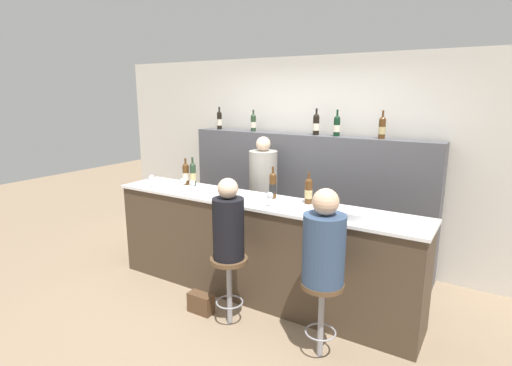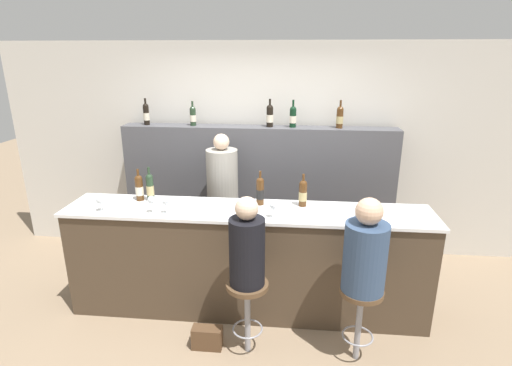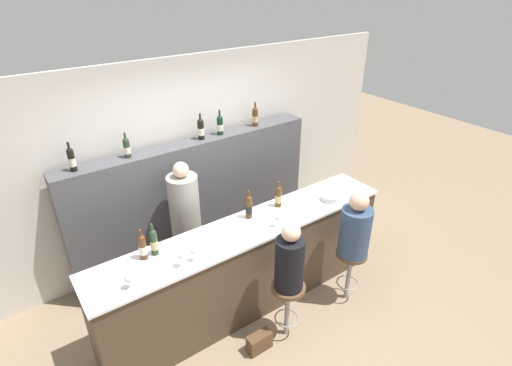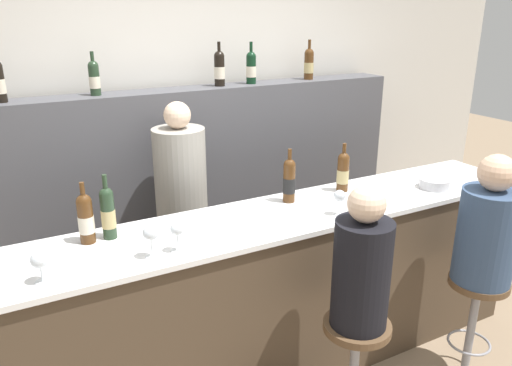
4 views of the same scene
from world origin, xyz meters
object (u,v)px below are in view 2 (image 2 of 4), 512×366
at_px(wine_bottle_backbar_3, 293,117).
at_px(bar_stool_right, 360,305).
at_px(wine_bottle_backbar_4, 340,117).
at_px(guest_seated_right, 365,252).
at_px(wine_bottle_backbar_1, 193,116).
at_px(wine_bottle_backbar_0, 146,114).
at_px(wine_bottle_backbar_2, 270,116).
at_px(handbag, 207,338).
at_px(guest_seated_left, 247,247).
at_px(bartender, 223,210).
at_px(bar_stool_left, 247,299).
at_px(wine_bottle_counter_2, 260,191).
at_px(wine_glass_2, 166,202).
at_px(wine_bottle_counter_3, 303,193).
at_px(wine_glass_1, 152,201).
at_px(wine_bottle_counter_0, 139,187).
at_px(wine_glass_3, 273,206).
at_px(wine_glass_0, 100,200).
at_px(metal_bowl, 368,215).
at_px(wine_bottle_counter_1, 150,187).

distance_m(wine_bottle_backbar_3, bar_stool_right, 2.25).
xyz_separation_m(wine_bottle_backbar_3, wine_bottle_backbar_4, (0.53, 0.00, 0.00)).
bearing_deg(guest_seated_right, wine_bottle_backbar_1, 134.88).
relative_size(wine_bottle_backbar_0, wine_bottle_backbar_2, 0.98).
bearing_deg(wine_bottle_backbar_0, handbag, -59.22).
distance_m(wine_bottle_backbar_3, wine_bottle_backbar_4, 0.53).
bearing_deg(guest_seated_left, bartender, 107.98).
xyz_separation_m(wine_bottle_backbar_2, bar_stool_right, (0.86, -1.77, -1.26)).
height_order(wine_bottle_backbar_4, handbag, wine_bottle_backbar_4).
height_order(wine_bottle_backbar_1, bartender, wine_bottle_backbar_1).
distance_m(wine_bottle_backbar_4, bartender, 1.70).
bearing_deg(handbag, bar_stool_left, 0.00).
xyz_separation_m(wine_bottle_counter_2, wine_glass_2, (-0.82, -0.31, -0.03)).
relative_size(wine_glass_2, bartender, 0.09).
relative_size(wine_bottle_counter_3, wine_glass_1, 1.95).
height_order(wine_bottle_counter_2, guest_seated_right, guest_seated_right).
distance_m(wine_bottle_counter_0, wine_bottle_counter_2, 1.19).
height_order(wine_bottle_counter_3, bar_stool_right, wine_bottle_counter_3).
xyz_separation_m(wine_bottle_backbar_1, wine_glass_1, (-0.07, -1.34, -0.57)).
distance_m(wine_glass_3, bar_stool_left, 0.81).
xyz_separation_m(wine_bottle_backbar_1, wine_bottle_backbar_2, (0.90, -0.00, 0.01)).
bearing_deg(bar_stool_left, wine_bottle_backbar_0, 128.51).
xyz_separation_m(wine_bottle_counter_2, wine_bottle_backbar_1, (-0.88, 1.03, 0.55)).
bearing_deg(wine_bottle_backbar_4, bar_stool_right, -87.87).
height_order(wine_bottle_backbar_0, bartender, wine_bottle_backbar_0).
distance_m(wine_bottle_backbar_0, guest_seated_left, 2.40).
bearing_deg(bartender, wine_bottle_backbar_2, 40.80).
bearing_deg(wine_bottle_counter_0, wine_glass_3, -13.13).
distance_m(bar_stool_left, bar_stool_right, 0.92).
relative_size(wine_bottle_backbar_4, wine_glass_1, 1.95).
xyz_separation_m(wine_glass_2, bar_stool_left, (0.79, -0.43, -0.66)).
bearing_deg(wine_glass_0, metal_bowl, 1.57).
bearing_deg(wine_glass_2, wine_bottle_backbar_3, 50.38).
relative_size(wine_bottle_backbar_0, bar_stool_left, 0.47).
relative_size(wine_bottle_backbar_3, guest_seated_right, 0.41).
xyz_separation_m(wine_glass_2, bartender, (0.35, 0.91, -0.43)).
relative_size(wine_bottle_backbar_2, metal_bowl, 1.63).
bearing_deg(wine_bottle_backbar_1, guest_seated_right, -45.12).
bearing_deg(metal_bowl, wine_glass_3, -175.46).
bearing_deg(wine_glass_3, wine_glass_2, 180.00).
relative_size(wine_bottle_counter_1, wine_glass_3, 2.30).
distance_m(wine_bottle_backbar_2, guest_seated_left, 1.94).
distance_m(wine_bottle_counter_0, wine_glass_1, 0.39).
distance_m(wine_bottle_counter_3, guest_seated_right, 0.91).
height_order(guest_seated_right, handbag, guest_seated_right).
height_order(wine_bottle_backbar_3, wine_glass_3, wine_bottle_backbar_3).
distance_m(wine_bottle_counter_3, wine_bottle_backbar_0, 2.20).
relative_size(wine_bottle_counter_0, bar_stool_left, 0.48).
bearing_deg(wine_bottle_backbar_3, bar_stool_left, -100.34).
bearing_deg(wine_bottle_backbar_3, bar_stool_right, -71.42).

